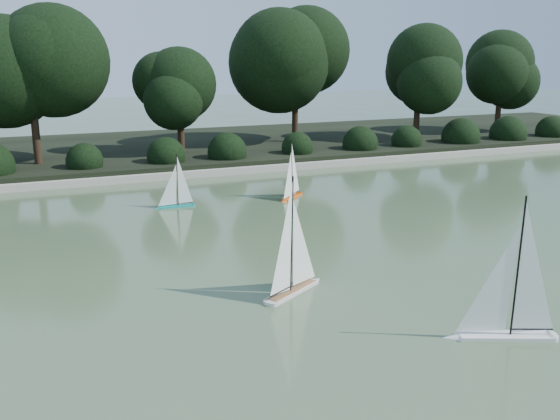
% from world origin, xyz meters
% --- Properties ---
extents(ground, '(80.00, 80.00, 0.00)m').
position_xyz_m(ground, '(0.00, 0.00, 0.00)').
color(ground, '#2D4227').
rests_on(ground, ground).
extents(pond_coping, '(40.00, 0.35, 0.18)m').
position_xyz_m(pond_coping, '(0.00, 9.00, 0.09)').
color(pond_coping, gray).
rests_on(pond_coping, ground).
extents(far_bank, '(40.00, 8.00, 0.30)m').
position_xyz_m(far_bank, '(0.00, 13.00, 0.15)').
color(far_bank, black).
rests_on(far_bank, ground).
extents(tree_line, '(26.31, 3.93, 4.39)m').
position_xyz_m(tree_line, '(1.23, 11.44, 2.64)').
color(tree_line, black).
rests_on(tree_line, ground).
extents(shrub_hedge, '(29.10, 1.10, 1.10)m').
position_xyz_m(shrub_hedge, '(0.00, 9.90, 0.45)').
color(shrub_hedge, black).
rests_on(shrub_hedge, ground).
extents(sailboat_white_a, '(1.27, 0.69, 1.80)m').
position_xyz_m(sailboat_white_a, '(1.42, -1.58, 0.28)').
color(sailboat_white_a, silver).
rests_on(sailboat_white_a, ground).
extents(sailboat_white_b, '(1.16, 0.80, 1.73)m').
position_xyz_m(sailboat_white_b, '(-0.10, 0.64, 0.27)').
color(sailboat_white_b, silver).
rests_on(sailboat_white_b, ground).
extents(sailboat_orange, '(0.84, 0.78, 1.39)m').
position_xyz_m(sailboat_orange, '(2.06, 5.75, 0.22)').
color(sailboat_orange, '#DC500F').
rests_on(sailboat_orange, ground).
extents(sailboat_teal, '(0.88, 0.18, 1.21)m').
position_xyz_m(sailboat_teal, '(-0.55, 5.96, 0.19)').
color(sailboat_teal, teal).
rests_on(sailboat_teal, ground).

